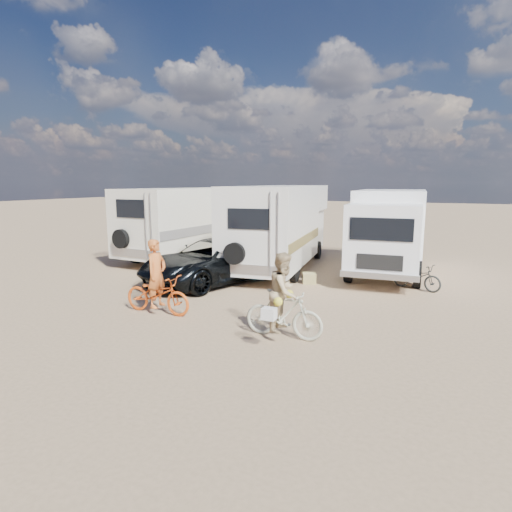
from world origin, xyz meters
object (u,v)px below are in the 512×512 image
at_px(rv_left, 188,223).
at_px(box_truck, 388,233).
at_px(cooler, 257,273).
at_px(rv_main, 281,227).
at_px(rider_woman, 284,300).
at_px(bike_woman, 284,314).
at_px(bike_parked, 417,277).
at_px(crate, 309,278).
at_px(rider_man, 157,280).
at_px(dark_suv, 213,261).
at_px(bike_man, 157,294).

relative_size(rv_left, box_truck, 1.07).
xyz_separation_m(rv_left, cooler, (4.60, -2.77, -1.37)).
bearing_deg(box_truck, rv_main, -175.82).
bearing_deg(rider_woman, bike_woman, 0.00).
xyz_separation_m(rv_main, bike_parked, (5.33, -1.72, -1.22)).
bearing_deg(crate, rv_left, 157.62).
bearing_deg(crate, rider_man, -119.23).
distance_m(box_truck, rider_man, 9.12).
xyz_separation_m(box_truck, cooler, (-4.17, -2.83, -1.35)).
relative_size(dark_suv, rider_man, 2.99).
relative_size(box_truck, cooler, 12.09).
xyz_separation_m(rv_left, rider_woman, (7.50, -7.95, -0.71)).
height_order(bike_parked, crate, bike_parked).
bearing_deg(rv_main, bike_parked, -23.70).
height_order(dark_suv, cooler, dark_suv).
height_order(box_truck, crate, box_truck).
relative_size(cooler, crate, 1.24).
bearing_deg(bike_woman, bike_man, 84.81).
relative_size(rv_main, rider_man, 4.48).
relative_size(rv_left, bike_woman, 3.95).
distance_m(rv_main, rider_woman, 8.08).
bearing_deg(rv_main, bike_woman, -75.08).
relative_size(bike_woman, bike_parked, 1.11).
bearing_deg(bike_man, cooler, -8.62).
xyz_separation_m(rv_left, box_truck, (8.77, 0.06, -0.02)).
height_order(rv_main, rv_left, rv_main).
height_order(box_truck, bike_parked, box_truck).
distance_m(rv_main, bike_woman, 8.12).
height_order(dark_suv, rider_man, rider_man).
bearing_deg(rv_main, rv_left, 168.86).
xyz_separation_m(rv_main, box_truck, (4.13, 0.49, -0.08)).
relative_size(bike_woman, rider_man, 1.01).
bearing_deg(bike_parked, crate, 122.53).
distance_m(rider_woman, crate, 5.38).
relative_size(box_truck, crate, 14.97).
bearing_deg(box_truck, dark_suv, -146.39).
height_order(bike_man, rider_man, rider_man).
distance_m(dark_suv, bike_woman, 5.78).
bearing_deg(rv_left, bike_parked, -7.83).
relative_size(rider_woman, crate, 3.94).
relative_size(rv_left, bike_man, 3.63).
relative_size(rider_man, cooler, 3.26).
height_order(rider_man, crate, rider_man).
distance_m(rider_man, bike_parked, 8.22).
distance_m(bike_parked, cooler, 5.41).
distance_m(box_truck, bike_man, 9.16).
distance_m(bike_man, rider_man, 0.38).
xyz_separation_m(rv_left, bike_man, (3.82, -7.57, -1.07)).
xyz_separation_m(dark_suv, bike_parked, (6.54, 1.70, -0.32)).
distance_m(rv_left, rider_woman, 10.95).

